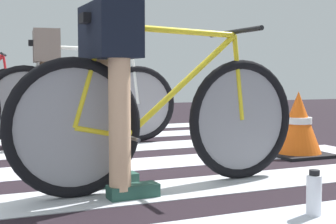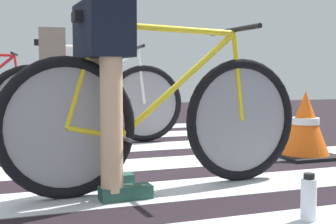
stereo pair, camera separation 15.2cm
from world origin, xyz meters
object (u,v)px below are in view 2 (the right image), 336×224
at_px(bicycle_3_of_4, 89,101).
at_px(cyclist_3_of_4, 53,71).
at_px(cyclist_1_of_4, 104,71).
at_px(water_bottle, 309,199).
at_px(bicycle_1_of_4, 160,119).
at_px(traffic_cone, 305,126).

height_order(bicycle_3_of_4, cyclist_3_of_4, cyclist_3_of_4).
height_order(cyclist_1_of_4, water_bottle, cyclist_1_of_4).
distance_m(bicycle_1_of_4, traffic_cone, 1.48).
distance_m(cyclist_3_of_4, traffic_cone, 2.19).
bearing_deg(bicycle_1_of_4, water_bottle, -65.14).
bearing_deg(traffic_cone, cyclist_3_of_4, 142.98).
bearing_deg(water_bottle, cyclist_3_of_4, 106.36).
height_order(bicycle_1_of_4, traffic_cone, bicycle_1_of_4).
bearing_deg(water_bottle, traffic_cone, 54.26).
bearing_deg(cyclist_3_of_4, cyclist_1_of_4, -83.14).
relative_size(bicycle_1_of_4, cyclist_3_of_4, 1.70).
height_order(cyclist_1_of_4, bicycle_3_of_4, cyclist_1_of_4).
distance_m(bicycle_3_of_4, cyclist_3_of_4, 0.42).
xyz_separation_m(cyclist_1_of_4, cyclist_3_of_4, (-0.05, 1.88, 0.02)).
xyz_separation_m(cyclist_3_of_4, traffic_cone, (1.72, -1.29, -0.42)).
relative_size(bicycle_1_of_4, bicycle_3_of_4, 1.00).
relative_size(bicycle_3_of_4, water_bottle, 8.42).
bearing_deg(bicycle_3_of_4, cyclist_3_of_4, -180.00).
relative_size(cyclist_3_of_4, traffic_cone, 2.04).
bearing_deg(cyclist_1_of_4, bicycle_3_of_4, 78.62).
distance_m(cyclist_1_of_4, traffic_cone, 1.81).
xyz_separation_m(bicycle_3_of_4, traffic_cone, (1.41, -1.27, -0.15)).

